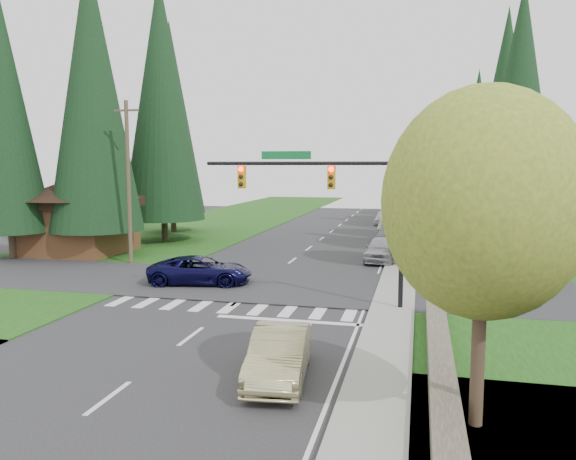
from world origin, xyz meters
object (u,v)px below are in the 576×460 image
(suv_navy, at_px, (200,270))
(parked_car_c, at_px, (389,226))
(parked_car_b, at_px, (390,233))
(parked_car_d, at_px, (383,218))
(sedan_champagne, at_px, (279,354))
(parked_car_a, at_px, (382,249))
(parked_car_e, at_px, (387,212))

(suv_navy, bearing_deg, parked_car_c, -30.28)
(parked_car_b, bearing_deg, parked_car_d, 95.02)
(parked_car_d, bearing_deg, sedan_champagne, -89.74)
(parked_car_a, height_order, parked_car_b, parked_car_a)
(parked_car_d, height_order, parked_car_e, parked_car_e)
(sedan_champagne, relative_size, suv_navy, 0.84)
(suv_navy, height_order, parked_car_c, parked_car_c)
(sedan_champagne, distance_m, parked_car_e, 51.22)
(suv_navy, bearing_deg, parked_car_e, -20.52)
(suv_navy, bearing_deg, parked_car_a, -53.51)
(suv_navy, bearing_deg, parked_car_d, -23.02)
(suv_navy, relative_size, parked_car_c, 1.09)
(parked_car_c, relative_size, parked_car_d, 1.27)
(parked_car_d, bearing_deg, suv_navy, -102.40)
(sedan_champagne, relative_size, parked_car_a, 0.95)
(parked_car_c, bearing_deg, parked_car_a, -87.39)
(parked_car_e, bearing_deg, parked_car_c, -83.80)
(suv_navy, distance_m, parked_car_c, 24.44)
(parked_car_e, bearing_deg, parked_car_a, -85.17)
(parked_car_c, bearing_deg, sedan_champagne, -90.48)
(sedan_champagne, height_order, parked_car_a, parked_car_a)
(sedan_champagne, xyz_separation_m, suv_navy, (-7.11, 11.55, 0.00))
(sedan_champagne, bearing_deg, parked_car_c, 81.25)
(parked_car_e, bearing_deg, parked_car_d, -87.80)
(sedan_champagne, distance_m, parked_car_c, 34.53)
(suv_navy, bearing_deg, parked_car_b, -34.61)
(parked_car_a, xyz_separation_m, parked_car_b, (0.00, 9.85, -0.10))
(parked_car_c, relative_size, parked_car_e, 1.08)
(parked_car_c, xyz_separation_m, parked_car_d, (-1.17, 8.80, -0.15))
(suv_navy, xyz_separation_m, parked_car_c, (8.39, 22.96, 0.06))
(parked_car_a, relative_size, parked_car_c, 0.97)
(parked_car_b, height_order, parked_car_c, parked_car_c)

